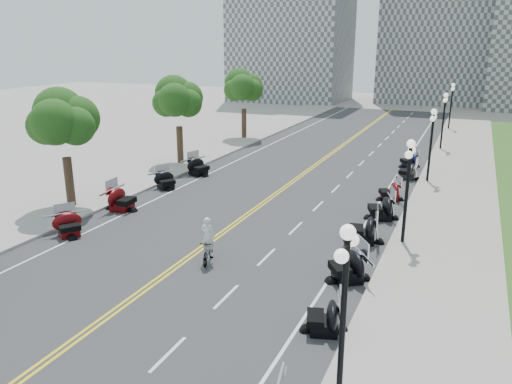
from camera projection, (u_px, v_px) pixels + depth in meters
The scene contains 47 objects.
ground at pixel (204, 246), 23.72m from camera, with size 160.00×160.00×0.00m, color gray.
road at pixel (280, 191), 32.50m from camera, with size 16.00×90.00×0.01m, color #333335.
centerline_yellow_a at pixel (278, 191), 32.54m from camera, with size 0.12×90.00×0.00m, color yellow.
centerline_yellow_b at pixel (281, 191), 32.45m from camera, with size 0.12×90.00×0.00m, color yellow.
edge_line_north at pixel (379, 203), 30.04m from camera, with size 0.12×90.00×0.00m, color white.
edge_line_south at pixel (194, 181), 34.95m from camera, with size 0.12×90.00×0.00m, color white.
lane_dash_4 at pixel (168, 354), 15.47m from camera, with size 0.12×2.00×0.00m, color white.
lane_dash_5 at pixel (226, 296), 18.98m from camera, with size 0.12×2.00×0.00m, color white.
lane_dash_6 at pixel (266, 257), 22.49m from camera, with size 0.12×2.00×0.00m, color white.
lane_dash_7 at pixel (296, 228), 26.00m from camera, with size 0.12×2.00×0.00m, color white.
lane_dash_8 at pixel (318, 206), 29.51m from camera, with size 0.12×2.00×0.00m, color white.
lane_dash_9 at pixel (336, 189), 33.02m from camera, with size 0.12×2.00×0.00m, color white.
lane_dash_10 at pixel (350, 175), 36.53m from camera, with size 0.12×2.00×0.00m, color white.
lane_dash_11 at pixel (361, 163), 40.04m from camera, with size 0.12×2.00×0.00m, color white.
lane_dash_12 at pixel (371, 153), 43.56m from camera, with size 0.12×2.00×0.00m, color white.
lane_dash_13 at pixel (380, 145), 47.07m from camera, with size 0.12×2.00×0.00m, color white.
lane_dash_14 at pixel (387, 138), 50.58m from camera, with size 0.12×2.00×0.00m, color white.
lane_dash_15 at pixel (393, 132), 54.09m from camera, with size 0.12×2.00×0.00m, color white.
lane_dash_16 at pixel (399, 127), 57.60m from camera, with size 0.12×2.00×0.00m, color white.
lane_dash_17 at pixel (403, 122), 61.11m from camera, with size 0.12×2.00×0.00m, color white.
lane_dash_18 at pixel (408, 117), 64.62m from camera, with size 0.12×2.00×0.00m, color white.
lane_dash_19 at pixel (412, 114), 68.13m from camera, with size 0.12×2.00×0.00m, color white.
sidewalk_north at pixel (451, 211), 28.45m from camera, with size 5.00×90.00×0.15m, color #9E9991.
sidewalk_south at pixel (146, 174), 36.51m from camera, with size 5.00×90.00×0.15m, color #9E9991.
distant_block_a at pixel (292, 19), 81.33m from camera, with size 18.00×14.00×26.00m, color gray.
distant_block_b at pixel (439, 5), 77.57m from camera, with size 16.00×12.00×30.00m, color gray.
street_lamp_1 at pixel (343, 317), 12.65m from camera, with size 0.50×1.20×4.90m, color black, non-canonical shape.
street_lamp_2 at pixel (407, 192), 23.19m from camera, with size 0.50×1.20×4.90m, color black, non-canonical shape.
street_lamp_3 at pixel (431, 146), 33.72m from camera, with size 0.50×1.20×4.90m, color black, non-canonical shape.
street_lamp_4 at pixel (443, 121), 44.25m from camera, with size 0.50×1.20×4.90m, color black, non-canonical shape.
street_lamp_5 at pixel (451, 106), 54.79m from camera, with size 0.50×1.20×4.90m, color black, non-canonical shape.
tree_2 at pixel (63, 127), 27.95m from camera, with size 4.80×4.80×9.20m, color #235619, non-canonical shape.
tree_3 at pixel (178, 104), 38.49m from camera, with size 4.80×4.80×9.20m, color #235619, non-canonical shape.
tree_4 at pixel (244, 91), 49.02m from camera, with size 4.80×4.80×9.20m, color #235619, non-canonical shape.
motorcycle_n_4 at pixel (324, 315), 16.49m from camera, with size 1.79×1.79×1.25m, color black, non-canonical shape.
motorcycle_n_5 at pixel (348, 265), 20.05m from camera, with size 2.06×2.06×1.44m, color black, non-canonical shape.
motorcycle_n_6 at pixel (364, 228), 24.01m from camera, with size 2.09×2.09×1.46m, color black, non-canonical shape.
motorcycle_n_7 at pixel (381, 207), 27.17m from camera, with size 2.05×2.05×1.43m, color black, non-canonical shape.
motorcycle_n_8 at pixel (390, 190), 30.43m from camera, with size 1.83×1.83×1.28m, color #590A0C, non-canonical shape.
motorcycle_n_9 at pixel (408, 170), 35.25m from camera, with size 1.85×1.85×1.29m, color black, non-canonical shape.
motorcycle_n_10 at pixel (409, 159), 38.57m from camera, with size 1.81×1.81×1.27m, color black, non-canonical shape.
motorcycle_s_5 at pixel (68, 224), 24.80m from camera, with size 1.83×1.83×1.28m, color #590A0C, non-canonical shape.
motorcycle_s_6 at pixel (121, 198), 28.59m from camera, with size 2.10×2.10×1.47m, color #590A0C, non-canonical shape.
motorcycle_s_7 at pixel (166, 180), 32.91m from camera, with size 1.78×1.78×1.25m, color black, non-canonical shape.
motorcycle_s_8 at pixel (198, 166), 36.24m from camera, with size 2.00×2.00×1.40m, color black, non-canonical shape.
bicycle at pixel (208, 251), 21.84m from camera, with size 0.51×1.81×1.09m, color #A51414.
cyclist_rider at pixel (207, 220), 21.43m from camera, with size 0.64×0.42×1.75m, color silver.
Camera 1 is at (11.06, -19.16, 9.27)m, focal length 35.00 mm.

